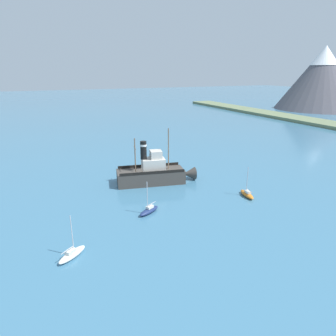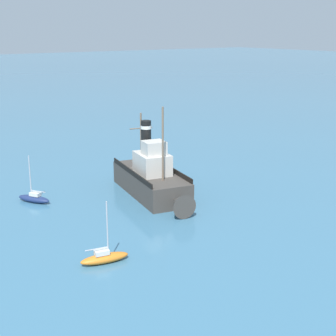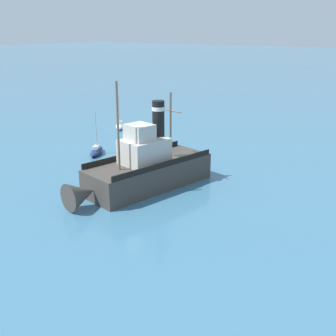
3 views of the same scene
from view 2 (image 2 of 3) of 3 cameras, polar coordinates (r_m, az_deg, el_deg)
ground_plane at (r=57.26m, az=-2.38°, el=-2.34°), size 600.00×600.00×0.00m
old_tugboat at (r=54.59m, az=-1.69°, el=-1.21°), size 6.80×14.79×9.90m
sailboat_navy at (r=54.62m, az=-14.62°, el=-3.26°), size 2.80×3.86×4.90m
sailboat_orange at (r=40.08m, az=-7.07°, el=-9.81°), size 3.94×1.79×4.90m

